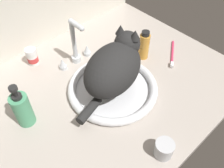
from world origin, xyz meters
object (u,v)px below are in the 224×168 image
at_px(faucet, 75,48).
at_px(pill_bottle, 32,57).
at_px(cat, 114,66).
at_px(soap_pump_bottle, 22,109).
at_px(toothbrush, 172,54).
at_px(amber_bottle, 144,45).
at_px(sink_basin, 112,88).
at_px(metal_jar, 164,149).

xyz_separation_m(faucet, pill_bottle, (-0.14, 0.12, -0.04)).
height_order(cat, soap_pump_bottle, cat).
distance_m(pill_bottle, toothbrush, 0.62).
bearing_deg(amber_bottle, cat, -167.49).
height_order(pill_bottle, soap_pump_bottle, soap_pump_bottle).
height_order(faucet, cat, cat).
xyz_separation_m(sink_basin, metal_jar, (-0.06, -0.30, 0.02)).
relative_size(amber_bottle, toothbrush, 0.88).
relative_size(sink_basin, faucet, 1.64).
height_order(sink_basin, metal_jar, metal_jar).
bearing_deg(faucet, amber_bottle, -36.13).
bearing_deg(metal_jar, toothbrush, 33.97).
bearing_deg(pill_bottle, metal_jar, -83.12).
bearing_deg(toothbrush, soap_pump_bottle, 168.69).
distance_m(cat, amber_bottle, 0.24).
bearing_deg(pill_bottle, amber_bottle, -37.88).
bearing_deg(sink_basin, pill_bottle, 111.95).
xyz_separation_m(faucet, soap_pump_bottle, (-0.32, -0.13, -0.01)).
distance_m(metal_jar, soap_pump_bottle, 0.48).
height_order(cat, pill_bottle, cat).
xyz_separation_m(pill_bottle, soap_pump_bottle, (-0.17, -0.25, 0.03)).
distance_m(amber_bottle, metal_jar, 0.47).
distance_m(sink_basin, cat, 0.11).
xyz_separation_m(sink_basin, cat, (0.02, 0.00, 0.11)).
distance_m(cat, pill_bottle, 0.39).
relative_size(pill_bottle, soap_pump_bottle, 0.43).
relative_size(amber_bottle, soap_pump_bottle, 0.75).
relative_size(cat, pill_bottle, 4.66).
bearing_deg(soap_pump_bottle, toothbrush, -11.31).
relative_size(amber_bottle, metal_jar, 2.23).
bearing_deg(pill_bottle, faucet, -40.66).
height_order(metal_jar, toothbrush, metal_jar).
xyz_separation_m(pill_bottle, metal_jar, (0.08, -0.65, -0.01)).
relative_size(metal_jar, soap_pump_bottle, 0.34).
distance_m(pill_bottle, soap_pump_bottle, 0.31).
relative_size(soap_pump_bottle, toothbrush, 1.16).
xyz_separation_m(metal_jar, toothbrush, (0.41, 0.27, -0.02)).
bearing_deg(metal_jar, pill_bottle, 96.88).
height_order(faucet, amber_bottle, faucet).
xyz_separation_m(cat, soap_pump_bottle, (-0.33, 0.10, -0.05)).
xyz_separation_m(cat, metal_jar, (-0.08, -0.31, -0.09)).
distance_m(cat, metal_jar, 0.33).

